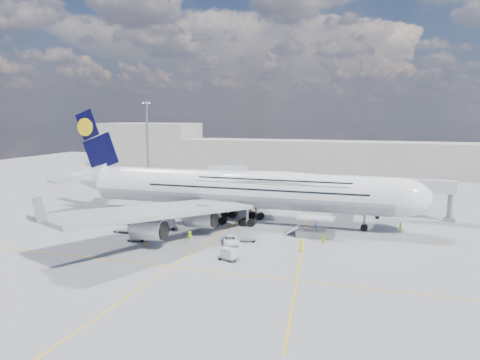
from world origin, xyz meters
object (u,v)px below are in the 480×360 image
(cone_wing_left_inner, at_px, (203,205))
(cone_wing_right_outer, at_px, (145,244))
(light_mast, at_px, (147,143))
(dolly_back, at_px, (125,223))
(dolly_nose_near, at_px, (248,240))
(cone_wing_left_outer, at_px, (244,198))
(cargo_loader, at_px, (314,230))
(cone_tail, at_px, (75,214))
(airliner, at_px, (239,188))
(crew_van, at_px, (301,246))
(crew_loader, at_px, (323,240))
(service_van, at_px, (230,240))
(dolly_row_a, at_px, (168,223))
(cone_wing_right_inner, at_px, (196,225))
(catering_truck_outer, at_px, (201,184))
(crew_nose, at_px, (400,227))
(catering_truck_inner, at_px, (191,197))
(crew_wing, at_px, (149,222))
(cone_nose, at_px, (436,243))
(crew_tug, at_px, (190,236))
(jet_bridge, at_px, (393,188))
(dolly_nose_far, at_px, (228,254))
(dolly_row_b, at_px, (137,234))
(baggage_tug, at_px, (139,230))
(dolly_row_c, at_px, (123,230))

(cone_wing_left_inner, height_order, cone_wing_right_outer, cone_wing_right_outer)
(light_mast, xyz_separation_m, dolly_back, (19.41, -44.21, -12.91))
(dolly_nose_near, relative_size, cone_wing_left_outer, 6.03)
(cargo_loader, relative_size, cone_tail, 16.42)
(airliner, height_order, crew_van, airliner)
(crew_loader, distance_m, crew_van, 5.62)
(service_van, distance_m, cone_wing_right_outer, 14.22)
(dolly_row_a, distance_m, cone_wing_right_inner, 5.64)
(catering_truck_outer, height_order, crew_nose, catering_truck_outer)
(catering_truck_inner, distance_m, crew_van, 43.70)
(dolly_row_a, distance_m, catering_truck_outer, 47.84)
(crew_wing, bearing_deg, crew_van, -82.25)
(cargo_loader, bearing_deg, catering_truck_outer, 132.88)
(dolly_row_a, height_order, cone_nose, dolly_row_a)
(service_van, distance_m, crew_tug, 7.30)
(cargo_loader, bearing_deg, crew_van, -93.47)
(catering_truck_outer, height_order, crew_van, catering_truck_outer)
(dolly_back, relative_size, crew_nose, 1.66)
(cone_wing_left_inner, bearing_deg, jet_bridge, -2.65)
(airliner, height_order, crew_loader, airliner)
(dolly_nose_far, bearing_deg, crew_nose, 67.49)
(cone_tail, bearing_deg, crew_tug, -19.61)
(dolly_nose_near, bearing_deg, crew_wing, 148.41)
(light_mast, height_order, dolly_row_b, light_mast)
(catering_truck_outer, bearing_deg, cargo_loader, -32.36)
(service_van, relative_size, crew_tug, 2.92)
(baggage_tug, bearing_deg, dolly_row_a, 50.69)
(dolly_row_c, xyz_separation_m, cone_wing_left_inner, (4.54, 27.86, -0.13))
(dolly_back, relative_size, cone_tail, 5.63)
(dolly_row_b, height_order, cone_wing_right_outer, dolly_row_b)
(dolly_row_a, xyz_separation_m, dolly_nose_far, (17.37, -14.56, -0.16))
(dolly_row_c, xyz_separation_m, service_van, (21.69, -1.52, 0.36))
(catering_truck_outer, distance_m, service_van, 59.35)
(dolly_nose_far, distance_m, crew_tug, 12.58)
(service_van, bearing_deg, catering_truck_outer, 93.95)
(cone_wing_left_outer, bearing_deg, cone_wing_left_inner, -120.02)
(baggage_tug, bearing_deg, crew_loader, -4.14)
(cone_wing_right_inner, bearing_deg, cargo_loader, -1.59)
(crew_loader, relative_size, cone_wing_right_outer, 3.15)
(dolly_row_b, bearing_deg, cargo_loader, 9.18)
(crew_wing, bearing_deg, crew_loader, -73.21)
(jet_bridge, bearing_deg, dolly_nose_near, -133.37)
(jet_bridge, distance_m, cone_nose, 19.56)
(crew_tug, distance_m, cone_nose, 41.53)
(baggage_tug, distance_m, cone_wing_left_outer, 40.60)
(catering_truck_outer, xyz_separation_m, crew_nose, (54.77, -34.06, -0.71))
(cargo_loader, distance_m, dolly_row_a, 27.63)
(cone_wing_right_inner, xyz_separation_m, cone_wing_right_outer, (-2.70, -15.19, -0.03))
(dolly_row_a, bearing_deg, light_mast, 108.28)
(airliner, height_order, dolly_row_a, airliner)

